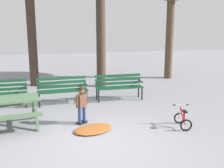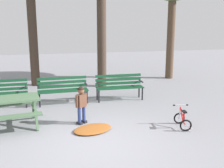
{
  "view_description": "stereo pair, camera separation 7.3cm",
  "coord_description": "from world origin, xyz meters",
  "px_view_note": "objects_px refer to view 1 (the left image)",
  "views": [
    {
      "loc": [
        -1.01,
        -5.49,
        2.62
      ],
      "look_at": [
        0.9,
        2.13,
        0.85
      ],
      "focal_mm": 44.56,
      "sensor_mm": 36.0,
      "label": 1
    },
    {
      "loc": [
        -0.94,
        -5.51,
        2.62
      ],
      "look_at": [
        0.9,
        2.13,
        0.85
      ],
      "focal_mm": 44.56,
      "sensor_mm": 36.0,
      "label": 2
    }
  ],
  "objects_px": {
    "park_bench_right": "(119,85)",
    "child_standing": "(82,102)",
    "picnic_table": "(2,106)",
    "park_bench_left": "(62,88)",
    "kids_bicycle": "(183,120)",
    "park_bench_far_left": "(0,92)"
  },
  "relations": [
    {
      "from": "picnic_table",
      "to": "park_bench_left",
      "type": "bearing_deg",
      "value": 49.25
    },
    {
      "from": "park_bench_right",
      "to": "child_standing",
      "type": "xyz_separation_m",
      "value": [
        -1.56,
        -2.02,
        0.07
      ]
    },
    {
      "from": "park_bench_far_left",
      "to": "child_standing",
      "type": "relative_size",
      "value": 1.62
    },
    {
      "from": "park_bench_left",
      "to": "park_bench_right",
      "type": "bearing_deg",
      "value": 0.3
    },
    {
      "from": "picnic_table",
      "to": "kids_bicycle",
      "type": "relative_size",
      "value": 3.26
    },
    {
      "from": "park_bench_left",
      "to": "park_bench_right",
      "type": "distance_m",
      "value": 1.91
    },
    {
      "from": "picnic_table",
      "to": "child_standing",
      "type": "distance_m",
      "value": 1.97
    },
    {
      "from": "park_bench_far_left",
      "to": "picnic_table",
      "type": "bearing_deg",
      "value": -81.31
    },
    {
      "from": "park_bench_left",
      "to": "child_standing",
      "type": "distance_m",
      "value": 2.04
    },
    {
      "from": "park_bench_far_left",
      "to": "kids_bicycle",
      "type": "height_order",
      "value": "park_bench_far_left"
    },
    {
      "from": "park_bench_right",
      "to": "child_standing",
      "type": "distance_m",
      "value": 2.55
    },
    {
      "from": "park_bench_far_left",
      "to": "kids_bicycle",
      "type": "relative_size",
      "value": 2.67
    },
    {
      "from": "child_standing",
      "to": "park_bench_far_left",
      "type": "bearing_deg",
      "value": 138.19
    },
    {
      "from": "picnic_table",
      "to": "child_standing",
      "type": "bearing_deg",
      "value": -3.99
    },
    {
      "from": "park_bench_far_left",
      "to": "park_bench_right",
      "type": "bearing_deg",
      "value": 0.12
    },
    {
      "from": "park_bench_right",
      "to": "child_standing",
      "type": "relative_size",
      "value": 1.62
    },
    {
      "from": "park_bench_left",
      "to": "park_bench_right",
      "type": "xyz_separation_m",
      "value": [
        1.91,
        0.01,
        0.0
      ]
    },
    {
      "from": "park_bench_left",
      "to": "picnic_table",
      "type": "bearing_deg",
      "value": -130.75
    },
    {
      "from": "park_bench_left",
      "to": "child_standing",
      "type": "height_order",
      "value": "child_standing"
    },
    {
      "from": "picnic_table",
      "to": "park_bench_right",
      "type": "xyz_separation_m",
      "value": [
        3.52,
        1.88,
        -0.08
      ]
    },
    {
      "from": "park_bench_left",
      "to": "park_bench_far_left",
      "type": "bearing_deg",
      "value": 179.95
    },
    {
      "from": "picnic_table",
      "to": "kids_bicycle",
      "type": "bearing_deg",
      "value": -12.99
    }
  ]
}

